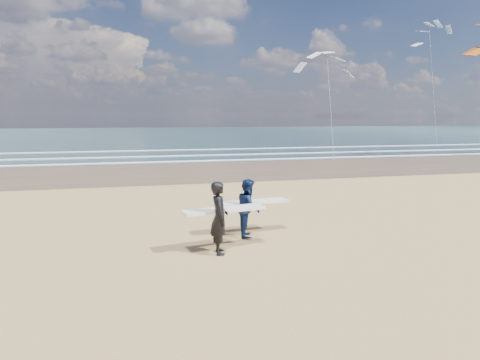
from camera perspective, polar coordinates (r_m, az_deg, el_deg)
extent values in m
cube|color=#483926|center=(35.72, 24.81, 2.19)|extent=(220.00, 12.00, 0.01)
cube|color=#1B333B|center=(84.68, 1.16, 6.19)|extent=(220.00, 100.00, 0.02)
cube|color=white|center=(39.54, 20.45, 3.05)|extent=(220.00, 0.50, 0.05)
cube|color=white|center=(43.48, 16.94, 3.66)|extent=(220.00, 0.50, 0.05)
cube|color=white|center=(49.14, 13.03, 4.33)|extent=(220.00, 0.50, 0.05)
imported|color=black|center=(10.79, -2.79, -5.06)|extent=(0.49, 0.71, 1.85)
cube|color=white|center=(11.14, -2.14, -3.98)|extent=(2.26, 0.94, 0.07)
imported|color=#0B193E|center=(12.33, 1.15, -3.74)|extent=(0.82, 0.95, 1.68)
cube|color=white|center=(12.69, 1.60, -2.96)|extent=(2.25, 0.79, 0.07)
cube|color=slate|center=(35.17, 12.43, 2.77)|extent=(0.12, 0.12, 0.10)
cube|color=slate|center=(52.82, 24.79, 4.05)|extent=(0.12, 0.12, 0.10)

